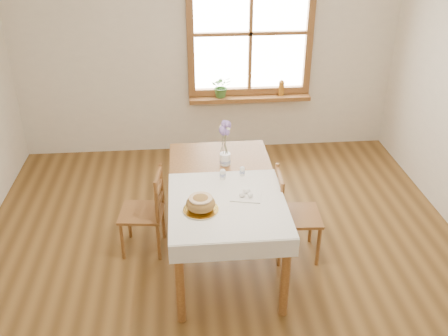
# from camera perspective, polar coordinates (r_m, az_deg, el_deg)

# --- Properties ---
(ground) EXTENTS (5.00, 5.00, 0.00)m
(ground) POSITION_cam_1_polar(r_m,az_deg,el_deg) (4.33, 0.36, -12.45)
(ground) COLOR brown
(ground) RESTS_ON ground
(room_walls) EXTENTS (4.60, 5.10, 2.65)m
(room_walls) POSITION_cam_1_polar(r_m,az_deg,el_deg) (3.45, 0.45, 9.39)
(room_walls) COLOR beige
(room_walls) RESTS_ON ground
(window) EXTENTS (1.46, 0.08, 1.46)m
(window) POSITION_cam_1_polar(r_m,az_deg,el_deg) (5.93, 3.04, 15.11)
(window) COLOR #9B612F
(window) RESTS_ON ground
(window_sill) EXTENTS (1.46, 0.20, 0.05)m
(window_sill) POSITION_cam_1_polar(r_m,az_deg,el_deg) (6.09, 2.94, 8.00)
(window_sill) COLOR #9B612F
(window_sill) RESTS_ON ground
(dining_table) EXTENTS (0.90, 1.60, 0.75)m
(dining_table) POSITION_cam_1_polar(r_m,az_deg,el_deg) (4.17, 0.00, -2.83)
(dining_table) COLOR #9B612F
(dining_table) RESTS_ON ground
(table_linen) EXTENTS (0.91, 0.99, 0.01)m
(table_linen) POSITION_cam_1_polar(r_m,az_deg,el_deg) (3.87, 0.41, -4.05)
(table_linen) COLOR white
(table_linen) RESTS_ON dining_table
(chair_left) EXTENTS (0.43, 0.41, 0.80)m
(chair_left) POSITION_cam_1_polar(r_m,az_deg,el_deg) (4.47, -9.41, -4.91)
(chair_left) COLOR #9B612F
(chair_left) RESTS_ON ground
(chair_right) EXTENTS (0.43, 0.41, 0.84)m
(chair_right) POSITION_cam_1_polar(r_m,az_deg,el_deg) (4.38, 8.41, -5.28)
(chair_right) COLOR #9B612F
(chair_right) RESTS_ON ground
(bread_plate) EXTENTS (0.34, 0.34, 0.01)m
(bread_plate) POSITION_cam_1_polar(r_m,az_deg,el_deg) (3.77, -2.66, -4.80)
(bread_plate) COLOR white
(bread_plate) RESTS_ON table_linen
(bread_loaf) EXTENTS (0.22, 0.22, 0.12)m
(bread_loaf) POSITION_cam_1_polar(r_m,az_deg,el_deg) (3.73, -2.69, -3.93)
(bread_loaf) COLOR olive
(bread_loaf) RESTS_ON bread_plate
(egg_napkin) EXTENTS (0.28, 0.25, 0.01)m
(egg_napkin) POSITION_cam_1_polar(r_m,az_deg,el_deg) (3.95, 2.53, -3.15)
(egg_napkin) COLOR white
(egg_napkin) RESTS_ON table_linen
(eggs) EXTENTS (0.22, 0.20, 0.04)m
(eggs) POSITION_cam_1_polar(r_m,az_deg,el_deg) (3.93, 2.53, -2.83)
(eggs) COLOR white
(eggs) RESTS_ON egg_napkin
(salt_shaker) EXTENTS (0.05, 0.05, 0.09)m
(salt_shaker) POSITION_cam_1_polar(r_m,az_deg,el_deg) (4.16, -0.15, -0.69)
(salt_shaker) COLOR white
(salt_shaker) RESTS_ON table_linen
(pepper_shaker) EXTENTS (0.06, 0.06, 0.08)m
(pepper_shaker) POSITION_cam_1_polar(r_m,az_deg,el_deg) (4.21, 2.09, -0.34)
(pepper_shaker) COLOR white
(pepper_shaker) RESTS_ON table_linen
(flower_vase) EXTENTS (0.11, 0.11, 0.11)m
(flower_vase) POSITION_cam_1_polar(r_m,az_deg,el_deg) (4.39, 0.12, 0.95)
(flower_vase) COLOR white
(flower_vase) RESTS_ON dining_table
(lavender_bouquet) EXTENTS (0.17, 0.17, 0.32)m
(lavender_bouquet) POSITION_cam_1_polar(r_m,az_deg,el_deg) (4.29, 0.13, 3.43)
(lavender_bouquet) COLOR #7A5EA8
(lavender_bouquet) RESTS_ON flower_vase
(potted_plant) EXTENTS (0.24, 0.27, 0.20)m
(potted_plant) POSITION_cam_1_polar(r_m,az_deg,el_deg) (6.01, -0.29, 9.03)
(potted_plant) COLOR #3A6829
(potted_plant) RESTS_ON window_sill
(amber_bottle) EXTENTS (0.07, 0.07, 0.19)m
(amber_bottle) POSITION_cam_1_polar(r_m,az_deg,el_deg) (6.11, 6.57, 9.13)
(amber_bottle) COLOR #AD6D1F
(amber_bottle) RESTS_ON window_sill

